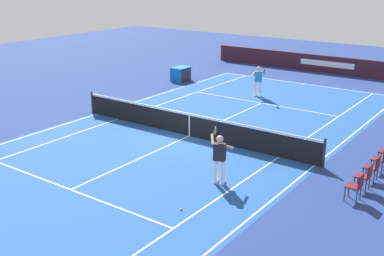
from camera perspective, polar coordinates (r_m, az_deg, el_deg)
ground_plane at (r=20.10m, az=-0.30°, el=-0.94°), size 60.00×60.00×0.00m
court_slab at (r=20.10m, az=-0.30°, el=-0.93°), size 24.20×11.40×0.00m
court_line_markings at (r=20.10m, az=-0.30°, el=-0.93°), size 23.85×11.05×0.01m
tennis_net at (r=19.95m, az=-0.30°, el=0.40°), size 0.10×11.70×1.08m
stadium_barrier at (r=33.73m, az=15.92°, el=7.25°), size 0.26×17.00×1.16m
tennis_player_near at (r=15.40m, az=3.28°, el=-3.40°), size 0.95×0.90×1.70m
tennis_player_far at (r=26.53m, az=7.89°, el=5.71°), size 0.91×0.95×1.70m
tennis_ball at (r=14.07m, az=-1.28°, el=-9.59°), size 0.07×0.07×0.07m
spectator_chair_4 at (r=17.58m, az=21.54°, el=-3.35°), size 0.44×0.44×0.88m
spectator_chair_5 at (r=16.77m, az=20.76°, el=-4.27°), size 0.44×0.44×0.88m
spectator_chair_6 at (r=15.98m, az=19.89°, el=-5.30°), size 0.44×0.44×0.88m
spectator_chair_7 at (r=15.19m, az=18.93°, el=-6.42°), size 0.44×0.44×0.88m
equipment_cart_tarped at (r=30.24m, az=-1.31°, el=6.46°), size 1.25×0.84×0.85m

